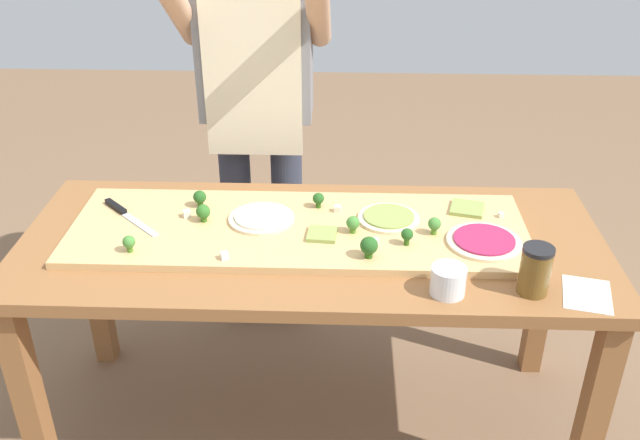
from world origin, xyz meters
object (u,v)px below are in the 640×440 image
Objects in this scene: broccoli_floret_back_left at (318,199)px; broccoli_floret_front_mid at (129,242)px; cheese_crumble_d at (187,214)px; cook_center at (257,90)px; pizza_whole_pesto_green at (389,218)px; broccoli_floret_front_right at (200,198)px; sauce_jar at (535,270)px; cheese_crumble_a at (337,209)px; flour_cup at (448,282)px; pizza_whole_cheese_artichoke at (262,218)px; prep_table at (312,266)px; broccoli_floret_center_right at (407,235)px; cheese_crumble_b at (376,241)px; pizza_whole_beet_magenta at (484,241)px; broccoli_floret_back_right at (203,212)px; broccoli_floret_front_left at (353,223)px; broccoli_floret_center_left at (434,224)px; chefs_knife at (124,212)px; cheese_crumble_e at (501,215)px; pizza_slice_near_right at (322,234)px; broccoli_floret_back_mid at (369,246)px; recipe_note at (587,294)px; pizza_slice_far_right at (467,208)px; cheese_crumble_c at (224,256)px.

broccoli_floret_front_mid is (-0.53, -0.29, 0.00)m from broccoli_floret_back_left.
cook_center is (0.17, 0.53, 0.22)m from cheese_crumble_d.
pizza_whole_pesto_green is 3.45× the size of broccoli_floret_front_right.
cheese_crumble_a is at bearing 143.71° from sauce_jar.
flour_cup is (0.36, -0.43, -0.02)m from broccoli_floret_back_left.
prep_table is at bearing -22.71° from pizza_whole_cheese_artichoke.
broccoli_floret_center_right is 0.09m from cheese_crumble_b.
broccoli_floret_back_right is (-0.84, 0.10, 0.02)m from pizza_whole_beet_magenta.
broccoli_floret_front_left is at bearing 12.00° from broccoli_floret_front_mid.
cook_center is at bearing 134.21° from broccoli_floret_center_left.
chefs_knife and cheese_crumble_b have the same top height.
pizza_whole_beet_magenta is at bearing -116.28° from cheese_crumble_e.
broccoli_floret_back_mid reaches higher than pizza_slice_near_right.
broccoli_floret_back_mid is 0.04× the size of cook_center.
cheese_crumble_e is (0.98, 0.03, -0.00)m from cheese_crumble_d.
broccoli_floret_back_left is at bearing 129.33° from cheese_crumble_b.
cheese_crumble_b is at bearing 159.73° from recipe_note.
broccoli_floret_back_right is (-0.46, 0.05, 0.00)m from broccoli_floret_front_left.
recipe_note is (0.26, -0.42, -0.03)m from pizza_slice_far_right.
chefs_knife is at bearing -173.63° from broccoli_floret_back_left.
broccoli_floret_back_left is (-0.15, 0.29, -0.01)m from broccoli_floret_back_mid.
prep_table is 27.41× the size of broccoli_floret_back_mid.
flour_cup is 0.37m from recipe_note.
pizza_whole_cheese_artichoke is 0.39m from pizza_whole_pesto_green.
prep_table is 0.42m from broccoli_floret_front_right.
cheese_crumble_c is (-0.52, -0.10, -0.02)m from broccoli_floret_center_right.
broccoli_floret_front_mid is at bearing -175.14° from broccoli_floret_center_right.
broccoli_floret_back_left is (-0.47, 0.00, 0.02)m from pizza_slice_far_right.
cheese_crumble_c is (-0.75, -0.11, 0.00)m from pizza_whole_beet_magenta.
recipe_note is at bearing -23.28° from broccoli_floret_center_right.
broccoli_floret_back_right is (0.26, -0.04, 0.03)m from chefs_knife.
pizza_whole_pesto_green is at bearing -18.39° from broccoli_floret_back_left.
pizza_slice_far_right is 0.43m from broccoli_floret_back_mid.
cheese_crumble_d is at bearing -175.07° from pizza_slice_far_right.
broccoli_floret_back_right and flour_cup have the same top height.
pizza_whole_pesto_green is 0.23m from broccoli_floret_back_mid.
pizza_slice_far_right is 1.85× the size of broccoli_floret_front_left.
pizza_whole_beet_magenta is at bearing 4.10° from broccoli_floret_center_right.
broccoli_floret_center_right is 0.38× the size of sauce_jar.
broccoli_floret_front_left is at bearing -12.50° from pizza_whole_cheese_artichoke.
recipe_note is (0.62, -0.27, -0.05)m from broccoli_floret_front_left.
pizza_whole_beet_magenta is 0.32m from cheese_crumble_b.
pizza_slice_far_right is 0.30m from broccoli_floret_center_right.
broccoli_floret_back_mid is at bearing -107.02° from pizza_whole_pesto_green.
cheese_crumble_a is 0.61m from cook_center.
broccoli_floret_center_left reaches higher than broccoli_floret_center_right.
cheese_crumble_e is (1.18, 0.02, 0.00)m from chefs_knife.
broccoli_floret_back_left is 0.56m from flour_cup.
broccoli_floret_back_left is 0.72m from sauce_jar.
sauce_jar reaches higher than flour_cup.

